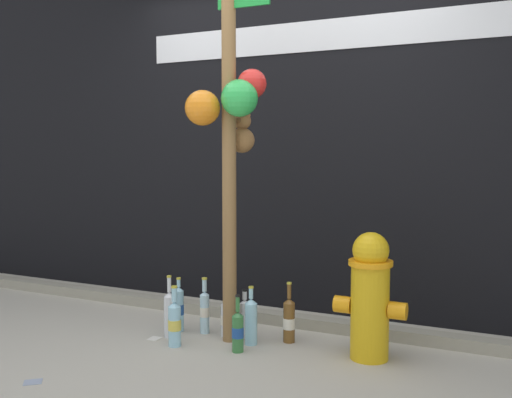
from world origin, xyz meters
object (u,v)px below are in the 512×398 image
object	(u,v)px
bottle_5	(245,317)
bottle_8	(205,310)
fire_hydrant	(370,295)
bottle_0	(251,320)
bottle_3	(238,331)
bottle_7	(175,323)
bottle_4	(289,320)
bottle_1	(179,308)
bottle_2	(225,318)
memorial_post	(230,85)
bottle_6	(170,313)

from	to	relation	value
bottle_5	bottle_8	distance (m)	0.29
fire_hydrant	bottle_0	size ratio (longest dim) A/B	2.01
bottle_0	bottle_3	bearing A→B (deg)	-95.61
fire_hydrant	bottle_7	size ratio (longest dim) A/B	1.96
bottle_0	bottle_4	size ratio (longest dim) A/B	0.96
fire_hydrant	bottle_7	xyz separation A→B (m)	(-1.17, -0.30, -0.23)
bottle_1	bottle_7	xyz separation A→B (m)	(0.14, -0.27, -0.01)
bottle_1	bottle_7	distance (m)	0.31
bottle_4	bottle_5	world-z (taller)	bottle_4
bottle_2	bottle_4	size ratio (longest dim) A/B	0.79
memorial_post	bottle_7	distance (m)	1.53
bottle_3	memorial_post	bearing A→B (deg)	129.68
bottle_1	memorial_post	bearing A→B (deg)	-5.39
fire_hydrant	bottle_8	bearing A→B (deg)	179.81
memorial_post	bottle_0	size ratio (longest dim) A/B	7.17
fire_hydrant	bottle_4	size ratio (longest dim) A/B	1.93
memorial_post	fire_hydrant	world-z (taller)	memorial_post
bottle_3	bottle_4	size ratio (longest dim) A/B	0.91
bottle_2	bottle_5	world-z (taller)	bottle_5
bottle_0	bottle_7	distance (m)	0.48
bottle_6	bottle_7	xyz separation A→B (m)	(0.13, -0.14, -0.01)
memorial_post	bottle_8	distance (m)	1.51
fire_hydrant	bottle_2	bearing A→B (deg)	179.89
fire_hydrant	bottle_5	distance (m)	0.87
bottle_6	bottle_8	bearing A→B (deg)	45.93
fire_hydrant	bottle_1	distance (m)	1.33
memorial_post	bottle_2	world-z (taller)	memorial_post
bottle_3	bottle_7	bearing A→B (deg)	-169.29
bottle_7	bottle_8	distance (m)	0.31
fire_hydrant	bottle_1	xyz separation A→B (m)	(-1.31, -0.03, -0.22)
bottle_3	bottle_8	size ratio (longest dim) A/B	0.93
memorial_post	bottle_2	bearing A→B (deg)	137.32
bottle_4	bottle_0	bearing A→B (deg)	-144.70
bottle_3	bottle_8	distance (m)	0.43
bottle_2	bottle_6	world-z (taller)	bottle_6
bottle_0	bottle_5	world-z (taller)	bottle_0
bottle_1	bottle_2	distance (m)	0.34
bottle_3	bottle_2	bearing A→B (deg)	132.39
bottle_1	bottle_7	world-z (taller)	bottle_7
bottle_5	bottle_7	xyz separation A→B (m)	(-0.33, -0.33, 0.01)
fire_hydrant	bottle_3	size ratio (longest dim) A/B	2.13
bottle_1	bottle_4	distance (m)	0.77
fire_hydrant	bottle_3	world-z (taller)	fire_hydrant
bottle_0	bottle_7	bearing A→B (deg)	-151.06
bottle_5	bottle_7	distance (m)	0.47
bottle_6	bottle_7	size ratio (longest dim) A/B	1.07
bottle_3	bottle_0	bearing A→B (deg)	84.39
bottle_2	bottle_3	size ratio (longest dim) A/B	0.87
bottle_3	bottle_1	bearing A→B (deg)	160.55
bottle_3	bottle_4	world-z (taller)	bottle_4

